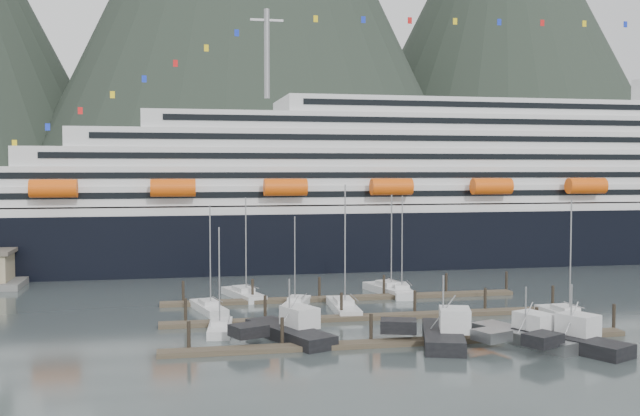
# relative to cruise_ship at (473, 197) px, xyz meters

# --- Properties ---
(ground) EXTENTS (1600.00, 1600.00, 0.00)m
(ground) POSITION_rel_cruise_ship_xyz_m (-30.03, -54.94, -12.04)
(ground) COLOR #404A4C
(ground) RESTS_ON ground
(mountains) EXTENTS (870.00, 440.00, 420.00)m
(mountains) POSITION_rel_cruise_ship_xyz_m (22.46, 533.60, 151.36)
(mountains) COLOR black
(mountains) RESTS_ON ground
(cruise_ship) EXTENTS (210.00, 30.40, 50.30)m
(cruise_ship) POSITION_rel_cruise_ship_xyz_m (0.00, 0.00, 0.00)
(cruise_ship) COLOR black
(cruise_ship) RESTS_ON ground
(dock_near) EXTENTS (48.18, 2.28, 3.20)m
(dock_near) POSITION_rel_cruise_ship_xyz_m (-34.95, -64.89, -11.73)
(dock_near) COLOR #3F3328
(dock_near) RESTS_ON ground
(dock_mid) EXTENTS (48.18, 2.28, 3.20)m
(dock_mid) POSITION_rel_cruise_ship_xyz_m (-34.95, -51.89, -11.73)
(dock_mid) COLOR #3F3328
(dock_mid) RESTS_ON ground
(dock_far) EXTENTS (48.18, 2.28, 3.20)m
(dock_far) POSITION_rel_cruise_ship_xyz_m (-34.95, -38.89, -11.73)
(dock_far) COLOR #3F3328
(dock_far) RESTS_ON ground
(sailboat_a) EXTENTS (3.30, 8.40, 11.75)m
(sailboat_a) POSITION_rel_cruise_ship_xyz_m (-52.50, -55.59, -11.64)
(sailboat_a) COLOR silver
(sailboat_a) RESTS_ON ground
(sailboat_b) EXTENTS (4.44, 9.54, 13.53)m
(sailboat_b) POSITION_rel_cruise_ship_xyz_m (-53.08, -43.54, -11.63)
(sailboat_b) COLOR silver
(sailboat_b) RESTS_ON ground
(sailboat_c) EXTENTS (5.16, 8.67, 11.95)m
(sailboat_c) POSITION_rel_cruise_ship_xyz_m (-42.04, -42.84, -11.64)
(sailboat_c) COLOR silver
(sailboat_c) RESTS_ON ground
(sailboat_d) EXTENTS (3.43, 11.54, 16.10)m
(sailboat_d) POSITION_rel_cruise_ship_xyz_m (-36.78, -46.58, -11.60)
(sailboat_d) COLOR silver
(sailboat_d) RESTS_ON ground
(sailboat_e) EXTENTS (5.39, 10.42, 14.16)m
(sailboat_e) POSITION_rel_cruise_ship_xyz_m (-47.96, -34.95, -11.61)
(sailboat_e) COLOR silver
(sailboat_e) RESTS_ON ground
(sailboat_f) EXTENTS (4.98, 10.27, 14.44)m
(sailboat_f) POSITION_rel_cruise_ship_xyz_m (-27.61, -34.95, -11.60)
(sailboat_f) COLOR silver
(sailboat_f) RESTS_ON ground
(sailboat_g) EXTENTS (4.34, 10.74, 14.26)m
(sailboat_g) POSITION_rel_cruise_ship_xyz_m (-26.15, -36.38, -11.62)
(sailboat_g) COLOR silver
(sailboat_g) RESTS_ON ground
(sailboat_h) EXTENTS (3.05, 9.37, 14.46)m
(sailboat_h) POSITION_rel_cruise_ship_xyz_m (-12.67, -56.69, -11.60)
(sailboat_h) COLOR silver
(sailboat_h) RESTS_ON ground
(trawler_a) EXTENTS (10.45, 12.90, 6.88)m
(trawler_a) POSITION_rel_cruise_ship_xyz_m (-45.90, -60.56, -11.15)
(trawler_a) COLOR black
(trawler_a) RESTS_ON ground
(trawler_b) EXTENTS (9.92, 12.26, 7.59)m
(trawler_b) POSITION_rel_cruise_ship_xyz_m (-31.09, -65.22, -11.09)
(trawler_b) COLOR black
(trawler_b) RESTS_ON ground
(trawler_c) EXTENTS (9.94, 12.67, 6.26)m
(trawler_c) POSITION_rel_cruise_ship_xyz_m (-22.98, -66.95, -11.21)
(trawler_c) COLOR #95989A
(trawler_c) RESTS_ON ground
(trawler_d) EXTENTS (10.17, 12.04, 6.95)m
(trawler_d) POSITION_rel_cruise_ship_xyz_m (-19.74, -70.00, -11.15)
(trawler_d) COLOR black
(trawler_d) RESTS_ON ground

